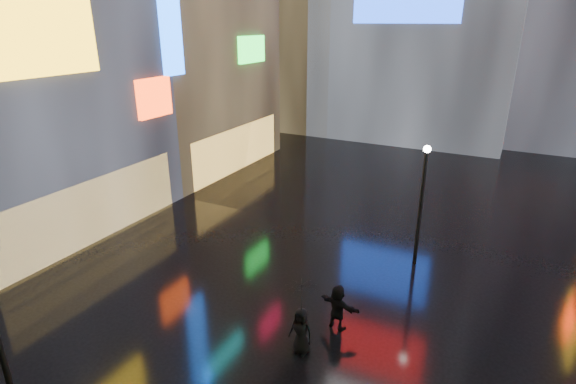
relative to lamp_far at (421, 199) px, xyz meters
The scene contains 6 objects.
ground 4.29m from the lamp_far, 151.10° to the left, with size 140.00×140.00×0.00m, color black.
building_left_far 21.71m from the lamp_far, 158.13° to the left, with size 10.28×12.00×22.00m.
lamp_far is the anchor object (origin of this frame).
pedestrian_4 7.71m from the lamp_far, 105.25° to the right, with size 0.77×0.50×1.57m, color black.
pedestrian_5 6.07m from the lamp_far, 104.13° to the right, with size 1.49×0.47×1.60m, color black.
umbrella_2 7.46m from the lamp_far, 105.25° to the right, with size 1.02×1.04×0.93m, color black.
Camera 1 is at (5.61, 1.07, 9.70)m, focal length 28.00 mm.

